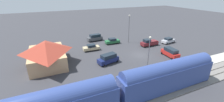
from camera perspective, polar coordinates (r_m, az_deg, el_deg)
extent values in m
plane|color=#38383D|center=(39.64, 10.55, -1.46)|extent=(200.00, 200.00, 0.00)
cube|color=slate|center=(30.63, 25.62, -10.89)|extent=(4.80, 70.00, 0.18)
cube|color=#59544C|center=(30.19, 26.69, -11.26)|extent=(0.10, 70.00, 0.12)
cube|color=#59544C|center=(30.92, 24.68, -10.05)|extent=(0.10, 70.00, 0.12)
cube|color=#B7B2A8|center=(32.81, 20.45, -7.61)|extent=(3.20, 46.00, 0.30)
cube|color=#33478C|center=(26.80, 20.41, -9.74)|extent=(2.90, 17.66, 3.70)
cube|color=red|center=(27.82, 18.26, -8.90)|extent=(0.04, 16.25, 0.36)
cylinder|color=#33478C|center=(25.95, 20.92, -6.45)|extent=(2.75, 16.96, 2.76)
cylinder|color=#33478C|center=(19.58, -24.06, -17.24)|extent=(2.75, 16.96, 2.76)
cube|color=tan|center=(36.37, -23.42, -2.42)|extent=(10.72, 7.28, 3.30)
pyramid|color=#9E3828|center=(35.43, -24.07, 1.47)|extent=(11.52, 8.08, 1.99)
cube|color=#4C3323|center=(36.72, -17.61, -2.37)|extent=(1.10, 0.08, 2.10)
cylinder|color=#333338|center=(38.20, 28.07, -3.62)|extent=(0.22, 0.22, 0.85)
cylinder|color=yellow|center=(37.92, 28.27, -2.62)|extent=(0.36, 0.36, 0.62)
sphere|color=tan|center=(37.76, 28.39, -2.03)|extent=(0.24, 0.24, 0.24)
cylinder|color=brown|center=(36.68, 25.82, -4.23)|extent=(0.22, 0.22, 0.85)
cylinder|color=#CC3F33|center=(36.38, 26.01, -3.20)|extent=(0.36, 0.36, 0.62)
sphere|color=tan|center=(36.22, 26.12, -2.58)|extent=(0.24, 0.24, 0.24)
cube|color=silver|center=(50.77, 20.70, 3.66)|extent=(2.45, 4.71, 0.76)
cube|color=#19232D|center=(50.57, 20.80, 4.41)|extent=(1.90, 2.36, 0.64)
cylinder|color=black|center=(49.13, 20.14, 2.67)|extent=(0.22, 0.68, 0.68)
cylinder|color=black|center=(50.05, 18.72, 3.21)|extent=(0.22, 0.68, 0.68)
cylinder|color=black|center=(51.77, 22.49, 3.30)|extent=(0.22, 0.68, 0.68)
cylinder|color=black|center=(52.64, 21.11, 3.81)|extent=(0.22, 0.68, 0.68)
cube|color=maroon|center=(46.48, 14.11, 2.95)|extent=(2.04, 5.43, 0.92)
cube|color=#19232D|center=(45.58, 13.21, 3.83)|extent=(1.75, 1.75, 0.84)
cylinder|color=black|center=(44.72, 12.58, 1.70)|extent=(0.22, 0.76, 0.76)
cylinder|color=black|center=(46.00, 11.30, 2.39)|extent=(0.22, 0.76, 0.76)
cylinder|color=black|center=(47.36, 16.74, 2.44)|extent=(0.22, 0.76, 0.76)
cylinder|color=black|center=(48.57, 15.43, 3.08)|extent=(0.22, 0.76, 0.76)
cube|color=maroon|center=(46.88, 15.08, 3.75)|extent=(1.91, 3.00, 0.20)
cube|color=#47494F|center=(49.91, -6.61, 4.83)|extent=(2.40, 5.06, 1.00)
cube|color=#19232D|center=(49.69, -6.50, 5.89)|extent=(2.03, 3.57, 0.88)
cylinder|color=black|center=(48.63, -8.24, 3.65)|extent=(0.22, 0.68, 0.68)
cylinder|color=black|center=(50.16, -8.97, 4.19)|extent=(0.22, 0.68, 0.68)
cylinder|color=black|center=(50.04, -4.19, 4.36)|extent=(0.22, 0.68, 0.68)
cylinder|color=black|center=(51.53, -5.02, 4.87)|extent=(0.22, 0.68, 0.68)
cube|color=red|center=(40.52, 21.34, -0.85)|extent=(4.98, 2.18, 1.00)
cube|color=#19232D|center=(40.08, 21.66, 0.31)|extent=(3.50, 1.88, 0.88)
cylinder|color=black|center=(41.44, 18.63, -0.71)|extent=(0.22, 0.68, 0.68)
cylinder|color=black|center=(42.53, 20.42, -0.37)|extent=(0.22, 0.68, 0.68)
cylinder|color=black|center=(38.91, 22.13, -2.74)|extent=(0.22, 0.68, 0.68)
cylinder|color=black|center=(40.07, 23.94, -2.31)|extent=(0.22, 0.68, 0.68)
cube|color=#236638|center=(46.92, 0.14, 3.68)|extent=(2.00, 4.56, 0.76)
cube|color=#19232D|center=(46.70, 0.14, 4.49)|extent=(1.70, 2.22, 0.64)
cylinder|color=black|center=(48.37, 1.64, 3.77)|extent=(0.22, 0.68, 0.68)
cylinder|color=black|center=(46.99, 2.43, 3.19)|extent=(0.22, 0.68, 0.68)
cylinder|color=black|center=(47.17, -2.15, 3.27)|extent=(0.22, 0.68, 0.68)
cylinder|color=black|center=(45.75, -1.45, 2.67)|extent=(0.22, 0.68, 0.68)
cube|color=#C6B284|center=(41.95, -7.95, 1.14)|extent=(1.92, 4.53, 0.76)
cube|color=#19232D|center=(41.70, -8.00, 2.03)|extent=(1.66, 2.19, 0.64)
cylinder|color=black|center=(40.99, -9.90, -0.08)|extent=(0.22, 0.68, 0.68)
cylinder|color=black|center=(42.44, -10.42, 0.68)|extent=(0.22, 0.68, 0.68)
cylinder|color=black|center=(41.81, -5.38, 0.62)|extent=(0.22, 0.68, 0.68)
cylinder|color=black|center=(43.23, -6.05, 1.35)|extent=(0.22, 0.68, 0.68)
cube|color=navy|center=(34.34, -1.50, -3.39)|extent=(2.97, 5.21, 1.00)
cube|color=#19232D|center=(34.02, -1.31, -1.90)|extent=(2.42, 3.72, 0.88)
cylinder|color=black|center=(32.98, -3.32, -5.55)|extent=(0.22, 0.68, 0.68)
cylinder|color=black|center=(34.27, -4.92, -4.46)|extent=(0.22, 0.68, 0.68)
cylinder|color=black|center=(34.96, 1.88, -3.81)|extent=(0.22, 0.68, 0.68)
cylinder|color=black|center=(36.19, 0.18, -2.85)|extent=(0.22, 0.68, 0.68)
cylinder|color=#515156|center=(31.33, 13.80, -1.37)|extent=(0.16, 0.16, 6.99)
sphere|color=#EAE5C6|center=(30.08, 14.44, 5.05)|extent=(0.44, 0.44, 0.44)
cylinder|color=#515156|center=(47.05, 6.47, 8.02)|extent=(0.16, 0.16, 8.42)
sphere|color=#EAE5C6|center=(46.17, 6.71, 13.30)|extent=(0.44, 0.44, 0.44)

